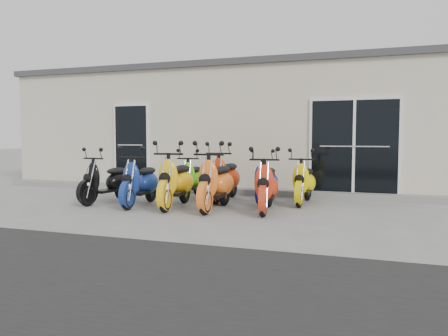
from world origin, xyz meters
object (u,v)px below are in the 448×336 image
(scooter_front_orange_a, at_px, (176,174))
(scooter_back_green, at_px, (192,173))
(scooter_front_blue, at_px, (140,175))
(scooter_back_yellow, at_px, (304,176))
(scooter_front_black, at_px, (106,175))
(scooter_back_red, at_px, (225,171))
(scooter_front_red, at_px, (266,179))
(scooter_back_blue, at_px, (266,175))
(scooter_front_orange_b, at_px, (216,175))

(scooter_front_orange_a, height_order, scooter_back_green, scooter_front_orange_a)
(scooter_front_blue, bearing_deg, scooter_back_yellow, 18.31)
(scooter_front_black, xyz_separation_m, scooter_back_red, (2.30, 1.15, 0.06))
(scooter_front_red, relative_size, scooter_back_yellow, 1.05)
(scooter_front_black, xyz_separation_m, scooter_back_blue, (3.22, 1.25, -0.02))
(scooter_front_blue, relative_size, scooter_front_orange_a, 0.93)
(scooter_back_green, distance_m, scooter_back_yellow, 2.57)
(scooter_front_orange_a, bearing_deg, scooter_back_green, 92.97)
(scooter_back_green, bearing_deg, scooter_back_red, -15.83)
(scooter_front_black, xyz_separation_m, scooter_front_blue, (0.90, -0.12, 0.03))
(scooter_back_green, distance_m, scooter_back_red, 0.85)
(scooter_back_blue, bearing_deg, scooter_back_yellow, -1.96)
(scooter_front_orange_a, bearing_deg, scooter_front_orange_b, -6.38)
(scooter_front_orange_a, bearing_deg, scooter_front_black, 170.60)
(scooter_front_blue, xyz_separation_m, scooter_front_orange_a, (0.79, 0.03, 0.05))
(scooter_back_green, bearing_deg, scooter_front_black, -148.03)
(scooter_front_orange_b, bearing_deg, scooter_front_black, 176.23)
(scooter_back_green, relative_size, scooter_back_yellow, 0.97)
(scooter_back_blue, bearing_deg, scooter_front_blue, -150.41)
(scooter_front_orange_b, height_order, scooter_back_green, scooter_front_orange_b)
(scooter_front_red, height_order, scooter_back_red, scooter_back_red)
(scooter_front_red, relative_size, scooter_back_green, 1.08)
(scooter_front_blue, distance_m, scooter_back_green, 1.49)
(scooter_back_red, bearing_deg, scooter_back_blue, 5.74)
(scooter_front_blue, relative_size, scooter_back_yellow, 1.05)
(scooter_front_blue, relative_size, scooter_back_red, 0.95)
(scooter_front_orange_b, xyz_separation_m, scooter_back_yellow, (1.50, 1.32, -0.08))
(scooter_front_black, distance_m, scooter_back_green, 1.93)
(scooter_front_blue, xyz_separation_m, scooter_front_orange_b, (1.64, 0.03, 0.05))
(scooter_front_blue, bearing_deg, scooter_back_green, 62.66)
(scooter_front_orange_b, xyz_separation_m, scooter_front_red, (0.98, 0.10, -0.05))
(scooter_front_black, relative_size, scooter_back_red, 0.91)
(scooter_front_orange_a, xyz_separation_m, scooter_front_red, (1.83, 0.10, -0.05))
(scooter_front_orange_a, bearing_deg, scooter_front_blue, 175.93)
(scooter_front_black, height_order, scooter_front_blue, scooter_front_blue)
(scooter_back_red, relative_size, scooter_back_yellow, 1.10)
(scooter_front_blue, distance_m, scooter_back_blue, 2.69)
(scooter_front_orange_a, relative_size, scooter_front_red, 1.08)
(scooter_front_red, relative_size, scooter_back_blue, 1.06)
(scooter_back_red, bearing_deg, scooter_back_green, 172.29)
(scooter_front_orange_a, relative_size, scooter_back_blue, 1.15)
(scooter_front_orange_a, distance_m, scooter_front_orange_b, 0.85)
(scooter_front_black, distance_m, scooter_front_orange_a, 1.69)
(scooter_front_orange_b, xyz_separation_m, scooter_back_red, (-0.24, 1.24, -0.02))
(scooter_front_orange_b, bearing_deg, scooter_back_green, 126.88)
(scooter_front_black, distance_m, scooter_front_red, 3.52)
(scooter_front_black, height_order, scooter_back_yellow, scooter_front_black)
(scooter_front_orange_a, distance_m, scooter_back_yellow, 2.70)
(scooter_back_red, relative_size, scooter_back_blue, 1.12)
(scooter_front_red, xyz_separation_m, scooter_back_red, (-1.22, 1.14, 0.04))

